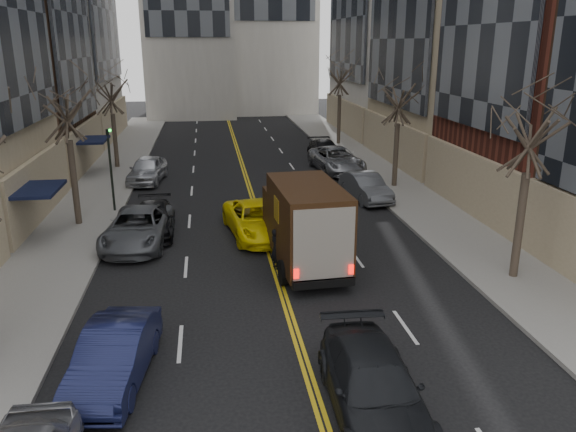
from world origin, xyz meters
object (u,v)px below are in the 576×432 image
object	(u,v)px
ups_truck	(304,224)
observer_sedan	(373,386)
pedestrian	(276,249)
taxi	(258,220)

from	to	relation	value
ups_truck	observer_sedan	bearing A→B (deg)	-93.05
ups_truck	pedestrian	world-z (taller)	ups_truck
ups_truck	observer_sedan	xyz separation A→B (m)	(0.04, -9.50, -0.98)
observer_sedan	taxi	distance (m)	13.46
ups_truck	pedestrian	distance (m)	1.47
ups_truck	pedestrian	xyz separation A→B (m)	(-1.14, -0.15, -0.91)
ups_truck	observer_sedan	world-z (taller)	ups_truck
pedestrian	taxi	bearing A→B (deg)	-15.68
ups_truck	taxi	xyz separation A→B (m)	(-1.50, 3.87, -0.98)
ups_truck	pedestrian	bearing A→B (deg)	-175.64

